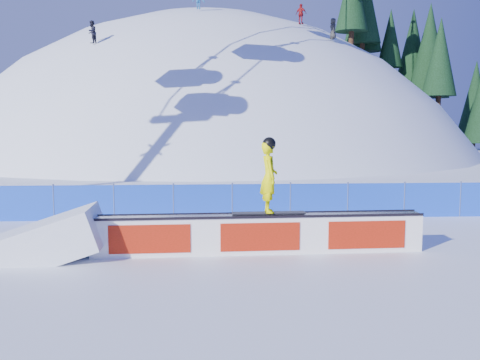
{
  "coord_description": "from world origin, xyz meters",
  "views": [
    {
      "loc": [
        0.23,
        -13.54,
        3.39
      ],
      "look_at": [
        1.08,
        1.37,
        1.7
      ],
      "focal_mm": 40.0,
      "sensor_mm": 36.0,
      "label": 1
    }
  ],
  "objects": [
    {
      "name": "safety_fence",
      "position": [
        0.0,
        4.5,
        0.6
      ],
      "size": [
        22.05,
        0.05,
        1.3
      ],
      "color": "blue",
      "rests_on": "ground"
    },
    {
      "name": "treeline",
      "position": [
        21.17,
        41.0,
        10.91
      ],
      "size": [
        19.73,
        11.67,
        19.76
      ],
      "color": "#362215",
      "rests_on": "ground"
    },
    {
      "name": "snow_hill",
      "position": [
        0.0,
        42.0,
        -18.0
      ],
      "size": [
        64.0,
        64.0,
        64.0
      ],
      "color": "white",
      "rests_on": "ground"
    },
    {
      "name": "distant_skiers",
      "position": [
        1.49,
        30.55,
        11.67
      ],
      "size": [
        19.16,
        6.97,
        5.4
      ],
      "color": "black",
      "rests_on": "ground"
    },
    {
      "name": "rail_box",
      "position": [
        1.48,
        -0.22,
        0.5
      ],
      "size": [
        8.43,
        0.87,
        1.01
      ],
      "rotation": [
        0.0,
        0.0,
        0.03
      ],
      "color": "white",
      "rests_on": "ground"
    },
    {
      "name": "ground",
      "position": [
        0.0,
        0.0,
        0.0
      ],
      "size": [
        160.0,
        160.0,
        0.0
      ],
      "primitive_type": "plane",
      "color": "white",
      "rests_on": "ground"
    },
    {
      "name": "snow_ramp",
      "position": [
        -3.78,
        -0.4,
        0.0
      ],
      "size": [
        2.88,
        1.86,
        1.76
      ],
      "primitive_type": null,
      "rotation": [
        0.0,
        -0.31,
        0.03
      ],
      "color": "white",
      "rests_on": "ground"
    },
    {
      "name": "snowboarder",
      "position": [
        1.73,
        -0.21,
        1.97
      ],
      "size": [
        1.87,
        0.69,
        1.95
      ],
      "rotation": [
        0.0,
        0.0,
        1.65
      ],
      "color": "black",
      "rests_on": "rail_box"
    }
  ]
}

